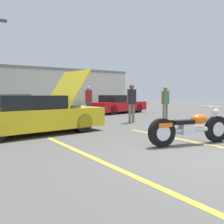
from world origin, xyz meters
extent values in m
plane|color=#514F4C|center=(0.00, 0.00, 0.00)|extent=(80.00, 80.00, 0.00)
cube|color=yellow|center=(-1.95, 1.35, 0.00)|extent=(0.12, 5.86, 0.01)
cube|color=yellow|center=(1.19, 1.35, 0.00)|extent=(0.12, 5.86, 0.01)
cube|color=#4C4C51|center=(-1.11, 15.98, 6.37)|extent=(0.44, 0.28, 0.16)
cylinder|color=black|center=(1.74, 1.22, 0.36)|extent=(0.73, 0.29, 0.71)
cylinder|color=black|center=(0.01, 1.55, 0.36)|extent=(0.73, 0.29, 0.71)
cylinder|color=silver|center=(1.74, 1.22, 0.36)|extent=(0.42, 0.24, 0.39)
cylinder|color=silver|center=(0.01, 1.55, 0.36)|extent=(0.42, 0.24, 0.39)
cylinder|color=silver|center=(0.87, 1.39, 0.37)|extent=(1.49, 0.40, 0.12)
cube|color=silver|center=(0.74, 1.41, 0.41)|extent=(0.40, 0.30, 0.28)
ellipsoid|color=orange|center=(1.13, 1.34, 0.65)|extent=(0.55, 0.37, 0.26)
cube|color=black|center=(0.61, 1.44, 0.59)|extent=(0.64, 0.37, 0.10)
cube|color=orange|center=(0.05, 1.55, 0.55)|extent=(0.43, 0.29, 0.10)
cylinder|color=silver|center=(1.65, 1.24, 0.68)|extent=(0.32, 0.13, 0.63)
cylinder|color=silver|center=(1.55, 1.26, 0.97)|extent=(0.17, 0.69, 0.04)
sphere|color=silver|center=(1.69, 1.23, 0.83)|extent=(0.16, 0.16, 0.16)
cylinder|color=silver|center=(0.50, 1.57, 0.31)|extent=(1.14, 0.30, 0.09)
cube|color=yellow|center=(-2.14, 5.36, 0.50)|extent=(4.89, 2.59, 0.66)
cube|color=black|center=(-2.33, 5.33, 1.05)|extent=(2.33, 2.01, 0.43)
cylinder|color=black|center=(-0.59, 4.76, 0.32)|extent=(0.67, 0.32, 0.64)
cylinder|color=black|center=(-0.84, 6.41, 0.32)|extent=(0.67, 0.32, 0.64)
cube|color=yellow|center=(-0.83, 5.57, 1.50)|extent=(1.22, 1.87, 1.36)
cube|color=#4C4C51|center=(-0.88, 5.56, 0.79)|extent=(0.75, 1.12, 0.28)
cube|color=red|center=(5.33, 11.31, 0.48)|extent=(4.60, 2.70, 0.60)
cube|color=black|center=(5.16, 11.26, 1.01)|extent=(2.26, 1.96, 0.46)
cylinder|color=black|center=(6.81, 10.91, 0.32)|extent=(0.67, 0.37, 0.64)
cylinder|color=black|center=(6.45, 12.35, 0.32)|extent=(0.67, 0.37, 0.64)
cylinder|color=black|center=(4.21, 10.26, 0.32)|extent=(0.67, 0.37, 0.64)
cylinder|color=black|center=(3.85, 11.70, 0.32)|extent=(0.67, 0.37, 0.64)
cube|color=red|center=(-1.76, 11.43, 0.50)|extent=(5.11, 3.23, 0.63)
cube|color=black|center=(-1.94, 11.37, 1.05)|extent=(2.56, 2.24, 0.47)
cylinder|color=black|center=(-0.10, 11.11, 0.33)|extent=(0.70, 0.41, 0.67)
cylinder|color=black|center=(-0.60, 12.66, 0.33)|extent=(0.70, 0.41, 0.67)
cylinder|color=#38476B|center=(2.25, 9.99, 0.43)|extent=(0.12, 0.12, 0.86)
cylinder|color=#38476B|center=(2.45, 9.99, 0.43)|extent=(0.12, 0.12, 0.86)
cube|color=maroon|center=(2.35, 9.99, 1.21)|extent=(0.36, 0.20, 0.68)
cylinder|color=tan|center=(2.13, 9.99, 1.24)|extent=(0.08, 0.08, 0.62)
cylinder|color=tan|center=(2.57, 9.99, 1.24)|extent=(0.08, 0.08, 0.62)
sphere|color=tan|center=(2.35, 9.99, 1.66)|extent=(0.23, 0.23, 0.23)
cylinder|color=gray|center=(2.51, 6.20, 0.43)|extent=(0.12, 0.12, 0.85)
cylinder|color=gray|center=(2.71, 6.20, 0.43)|extent=(0.12, 0.12, 0.85)
cube|color=#26262D|center=(2.61, 6.20, 1.19)|extent=(0.36, 0.20, 0.68)
cylinder|color=brown|center=(2.39, 6.20, 1.23)|extent=(0.08, 0.08, 0.61)
cylinder|color=brown|center=(2.83, 6.20, 1.23)|extent=(0.08, 0.08, 0.61)
sphere|color=brown|center=(2.61, 6.20, 1.65)|extent=(0.23, 0.23, 0.23)
cylinder|color=gray|center=(4.64, 6.20, 0.41)|extent=(0.12, 0.12, 0.82)
cylinder|color=gray|center=(4.84, 6.20, 0.41)|extent=(0.12, 0.12, 0.82)
cube|color=#4C7F47|center=(4.74, 6.20, 1.15)|extent=(0.36, 0.20, 0.65)
cylinder|color=#9E704C|center=(4.52, 6.20, 1.18)|extent=(0.08, 0.08, 0.58)
cylinder|color=#9E704C|center=(4.96, 6.20, 1.18)|extent=(0.08, 0.08, 0.58)
sphere|color=#9E704C|center=(4.74, 6.20, 1.58)|extent=(0.22, 0.22, 0.22)
camera|label=1|loc=(-4.36, -2.92, 1.31)|focal=40.00mm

